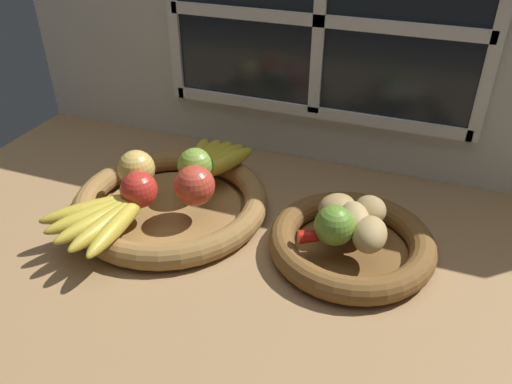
{
  "coord_description": "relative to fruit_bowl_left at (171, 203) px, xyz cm",
  "views": [
    {
      "loc": [
        24.05,
        -70.65,
        56.39
      ],
      "look_at": [
        -2.2,
        -1.3,
        8.48
      ],
      "focal_mm": 35.72,
      "sensor_mm": 36.0,
      "label": 1
    }
  ],
  "objects": [
    {
      "name": "apple_red_front",
      "position": [
        -2.74,
        -5.65,
        5.75
      ],
      "size": [
        6.66,
        6.66,
        6.66
      ],
      "primitive_type": "sphere",
      "color": "red",
      "rests_on": "fruit_bowl_left"
    },
    {
      "name": "apple_green_back",
      "position": [
        2.96,
        5.33,
        5.88
      ],
      "size": [
        6.92,
        6.92,
        6.92
      ],
      "primitive_type": "sphere",
      "color": "#7AA338",
      "rests_on": "fruit_bowl_left"
    },
    {
      "name": "fruit_bowl_left",
      "position": [
        0.0,
        0.0,
        0.0
      ],
      "size": [
        37.04,
        37.04,
        4.48
      ],
      "color": "olive",
      "rests_on": "ground_plane"
    },
    {
      "name": "banana_bunch_back",
      "position": [
        3.63,
        11.35,
        4.09
      ],
      "size": [
        14.12,
        17.13,
        3.34
      ],
      "color": "gold",
      "rests_on": "fruit_bowl_left"
    },
    {
      "name": "apple_red_right",
      "position": [
        6.16,
        -1.43,
        6.11
      ],
      "size": [
        7.38,
        7.38,
        7.38
      ],
      "primitive_type": "sphere",
      "color": "#CC422D",
      "rests_on": "fruit_bowl_left"
    },
    {
      "name": "potato_oblong",
      "position": [
        31.2,
        2.71,
        4.73
      ],
      "size": [
        8.75,
        8.9,
        4.62
      ],
      "primitive_type": "ellipsoid",
      "rotation": [
        0.0,
        0.0,
        4.03
      ],
      "color": "#A38451",
      "rests_on": "fruit_bowl_right"
    },
    {
      "name": "back_wall",
      "position": [
        19.53,
        31.07,
        25.82
      ],
      "size": [
        140.0,
        4.6,
        55.0
      ],
      "color": "silver",
      "rests_on": "ground_plane"
    },
    {
      "name": "chili_pepper",
      "position": [
        32.85,
        -3.17,
        3.6
      ],
      "size": [
        12.84,
        7.92,
        2.36
      ],
      "primitive_type": "cone",
      "rotation": [
        0.0,
        1.57,
        0.46
      ],
      "color": "red",
      "rests_on": "fruit_bowl_right"
    },
    {
      "name": "apple_golden_left",
      "position": [
        -6.98,
        0.36,
        5.94
      ],
      "size": [
        7.04,
        7.04,
        7.04
      ],
      "primitive_type": "sphere",
      "color": "#DBB756",
      "rests_on": "fruit_bowl_left"
    },
    {
      "name": "fruit_bowl_right",
      "position": [
        34.68,
        -0.0,
        0.01
      ],
      "size": [
        28.26,
        28.26,
        4.48
      ],
      "color": "brown",
      "rests_on": "ground_plane"
    },
    {
      "name": "potato_back",
      "position": [
        36.61,
        4.25,
        4.67
      ],
      "size": [
        7.13,
        7.7,
        4.5
      ],
      "primitive_type": "ellipsoid",
      "rotation": [
        0.0,
        0.0,
        1.9
      ],
      "color": "#A38451",
      "rests_on": "fruit_bowl_right"
    },
    {
      "name": "banana_bunch_front",
      "position": [
        -5.36,
        -12.79,
        3.96
      ],
      "size": [
        15.91,
        19.44,
        3.08
      ],
      "color": "gold",
      "rests_on": "fruit_bowl_left"
    },
    {
      "name": "lime_near",
      "position": [
        32.18,
        -3.75,
        5.73
      ],
      "size": [
        6.61,
        6.61,
        6.61
      ],
      "primitive_type": "sphere",
      "color": "olive",
      "rests_on": "fruit_bowl_right"
    },
    {
      "name": "ground_plane",
      "position": [
        19.53,
        1.3,
        -3.56
      ],
      "size": [
        140.0,
        90.0,
        3.0
      ],
      "primitive_type": "cube",
      "color": "#9E774C"
    },
    {
      "name": "potato_small",
      "position": [
        37.77,
        -3.09,
        4.96
      ],
      "size": [
        5.78,
        7.87,
        5.09
      ],
      "primitive_type": "ellipsoid",
      "rotation": [
        0.0,
        0.0,
        4.75
      ],
      "color": "tan",
      "rests_on": "fruit_bowl_right"
    },
    {
      "name": "potato_large",
      "position": [
        34.68,
        -0.0,
        5.0
      ],
      "size": [
        7.61,
        9.17,
        5.16
      ],
      "primitive_type": "ellipsoid",
      "rotation": [
        0.0,
        0.0,
        5.11
      ],
      "color": "tan",
      "rests_on": "fruit_bowl_right"
    }
  ]
}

